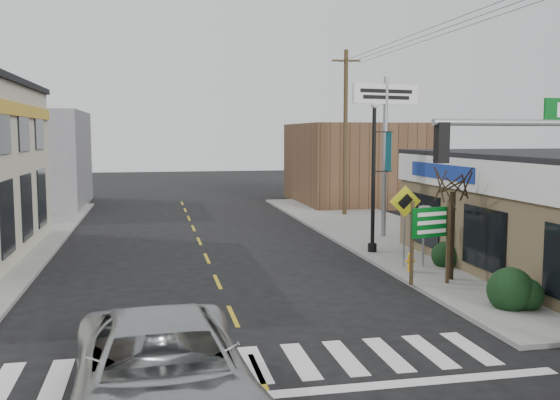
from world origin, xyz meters
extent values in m
plane|color=black|center=(0.00, 0.00, 0.00)|extent=(140.00, 140.00, 0.00)
cube|color=gray|center=(9.00, 13.00, 0.07)|extent=(6.00, 38.00, 0.13)
cube|color=gold|center=(0.00, 8.00, 0.01)|extent=(0.12, 56.00, 0.01)
cube|color=silver|center=(0.00, 0.40, 0.01)|extent=(11.00, 2.20, 0.01)
cube|color=brown|center=(12.00, 30.00, 2.80)|extent=(8.00, 10.00, 5.60)
cube|color=slate|center=(-11.00, 32.00, 3.20)|extent=(9.00, 10.00, 6.40)
imported|color=#A4A7A9|center=(-1.95, -2.07, 0.89)|extent=(3.27, 6.55, 1.78)
cylinder|color=#909499|center=(5.24, -0.53, 5.11)|extent=(3.91, 0.14, 0.14)
cube|color=black|center=(3.49, -0.53, 4.71)|extent=(0.25, 0.20, 0.80)
cube|color=#054E14|center=(6.31, -0.53, 5.38)|extent=(0.84, 0.05, 0.49)
cube|color=#453620|center=(5.91, 5.83, 1.45)|extent=(0.09, 0.09, 2.65)
cube|color=#453620|center=(7.14, 5.83, 1.45)|extent=(0.09, 0.09, 2.65)
cube|color=#03512C|center=(6.52, 5.77, 2.12)|extent=(1.51, 0.05, 0.95)
cylinder|color=gold|center=(6.65, 7.60, 0.40)|extent=(0.19, 0.19, 0.54)
sphere|color=gold|center=(6.65, 7.60, 0.70)|extent=(0.21, 0.21, 0.21)
cylinder|color=gray|center=(6.76, 8.47, 1.47)|extent=(0.06, 0.06, 2.68)
cube|color=yellow|center=(6.76, 8.44, 2.49)|extent=(1.14, 0.03, 1.14)
cylinder|color=black|center=(6.64, 11.39, 3.05)|extent=(0.16, 0.16, 5.84)
sphere|color=silver|center=(6.64, 11.39, 6.03)|extent=(0.31, 0.31, 0.31)
cube|color=#0B4752|center=(7.26, 11.39, 4.17)|extent=(0.02, 0.62, 1.57)
cylinder|color=gray|center=(8.50, 14.98, 3.80)|extent=(0.22, 0.22, 7.34)
cube|color=silver|center=(8.50, 14.98, 6.69)|extent=(3.46, 0.18, 0.92)
cylinder|color=black|center=(7.50, 6.30, 1.57)|extent=(0.18, 0.18, 2.88)
ellipsoid|color=#183412|center=(7.52, 2.85, 0.61)|extent=(1.27, 1.27, 0.95)
ellipsoid|color=black|center=(8.29, 8.29, 0.51)|extent=(1.00, 1.00, 0.75)
cylinder|color=#44361F|center=(9.13, 22.98, 4.93)|extent=(0.25, 0.25, 9.61)
cube|color=#44361F|center=(9.13, 22.98, 9.11)|extent=(1.67, 0.10, 0.10)
camera|label=1|loc=(-2.06, -12.25, 4.88)|focal=40.00mm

